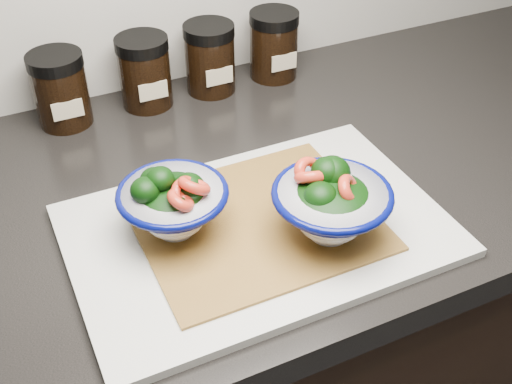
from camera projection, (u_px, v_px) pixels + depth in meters
name	position (u px, v px, depth m)	size (l,w,h in m)	color
cabinet	(261.00, 375.00, 1.18)	(3.43, 0.58, 0.86)	black
countertop	(263.00, 181.00, 0.90)	(3.50, 0.60, 0.04)	black
cutting_board	(258.00, 230.00, 0.78)	(0.45, 0.30, 0.01)	beige
bamboo_mat	(256.00, 222.00, 0.78)	(0.28, 0.24, 0.00)	#A77E32
bowl_left	(173.00, 203.00, 0.74)	(0.13, 0.13, 0.09)	white
bowl_right	(331.00, 204.00, 0.74)	(0.14, 0.14, 0.10)	white
spice_jar_a	(60.00, 89.00, 0.95)	(0.08, 0.08, 0.11)	black
spice_jar_b	(145.00, 72.00, 0.99)	(0.08, 0.08, 0.11)	black
spice_jar_c	(210.00, 58.00, 1.03)	(0.08, 0.08, 0.11)	black
spice_jar_d	(274.00, 45.00, 1.07)	(0.08, 0.08, 0.11)	black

